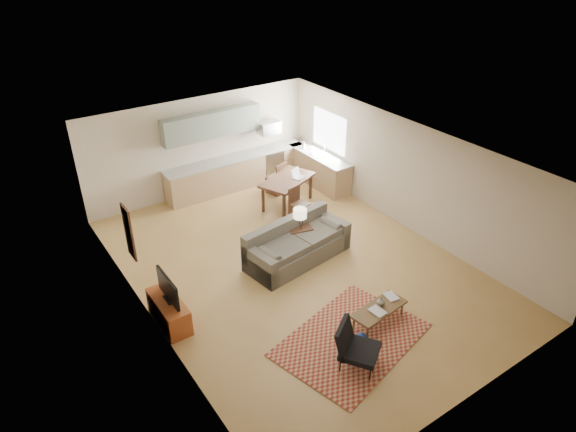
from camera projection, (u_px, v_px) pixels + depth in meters
room at (296, 214)px, 10.66m from camera, size 9.00×9.00×9.00m
kitchen_counter_back at (237, 172)px, 14.54m from camera, size 4.26×0.64×0.92m
kitchen_counter_right at (319, 169)px, 14.69m from camera, size 0.64×2.26×0.92m
kitchen_range at (270, 163)px, 15.08m from camera, size 0.62×0.62×0.90m
kitchen_microwave at (269, 127)px, 14.55m from camera, size 0.62×0.40×0.35m
upper_cabinets at (212, 124)px, 13.61m from camera, size 2.80×0.34×0.70m
window_right at (329, 131)px, 14.29m from camera, size 0.02×1.40×1.05m
wall_art_left at (129, 232)px, 9.64m from camera, size 0.06×0.42×1.10m
triptych at (197, 133)px, 13.61m from camera, size 1.70×0.04×0.50m
rug at (351, 340)px, 9.35m from camera, size 3.04×2.45×0.02m
sofa at (298, 243)px, 11.37m from camera, size 2.67×1.46×0.88m
coffee_table at (378, 315)px, 9.68m from camera, size 1.21×0.61×0.35m
book_a at (373, 314)px, 9.43m from camera, size 0.28×0.34×0.03m
book_b at (386, 298)px, 9.84m from camera, size 0.30×0.36×0.02m
vase at (381, 301)px, 9.64m from camera, size 0.20×0.20×0.16m
armchair at (360, 348)px, 8.61m from camera, size 1.00×1.00×0.82m
tv_credenza at (169, 311)px, 9.63m from camera, size 0.44×1.15×0.53m
tv at (168, 288)px, 9.39m from camera, size 0.09×0.88×0.53m
console_table at (300, 239)px, 11.73m from camera, size 0.60×0.47×0.62m
table_lamp at (300, 218)px, 11.45m from camera, size 0.33×0.33×0.50m
dining_table at (287, 192)px, 13.61m from camera, size 1.75×1.40×0.77m
dining_chair_near at (300, 204)px, 12.95m from camera, size 0.50×0.52×0.87m
dining_chair_far at (276, 177)px, 14.22m from camera, size 0.55×0.57×0.93m
laptop at (299, 173)px, 13.44m from camera, size 0.40×0.35×0.24m
soap_bottle at (304, 145)px, 14.81m from camera, size 0.09×0.09×0.19m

